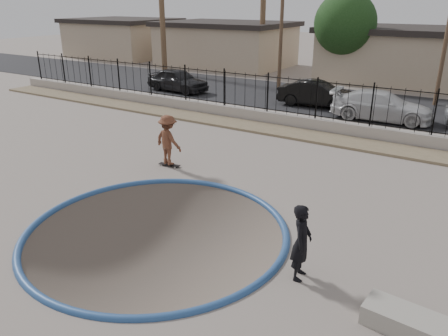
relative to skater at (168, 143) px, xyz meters
name	(u,v)px	position (x,y,z in m)	size (l,w,h in m)	color
ground	(325,143)	(2.80, 9.00, -2.02)	(120.00, 120.00, 2.20)	gray
bowl_pit	(157,232)	(2.80, -4.00, -0.92)	(6.84, 6.84, 1.80)	#52483E
coping_ring	(157,232)	(2.80, -4.00, -0.92)	(7.04, 7.04, 0.20)	navy
rock_strip	(305,135)	(2.80, 6.20, -0.86)	(42.00, 1.60, 0.11)	#867358
retaining_wall	(315,124)	(2.80, 7.30, -0.62)	(42.00, 0.45, 0.60)	#A2988E
fence	(316,99)	(2.80, 7.30, 0.58)	(40.00, 0.04, 1.80)	black
street	(356,103)	(2.80, 14.00, -0.90)	(90.00, 8.00, 0.04)	black
house_west_far	(123,37)	(-25.20, 23.50, 1.06)	(10.60, 8.60, 3.90)	tan
house_west	(226,44)	(-12.20, 23.50, 1.06)	(11.60, 8.60, 3.90)	tan
house_center	(396,54)	(2.80, 23.50, 1.06)	(10.60, 8.60, 3.90)	tan
utility_pole_left	(282,17)	(-3.20, 16.00, 3.78)	(1.70, 0.24, 9.00)	#473323
street_tree_left	(345,23)	(-0.20, 20.00, 3.27)	(4.32, 4.32, 6.36)	#473323
skater	(168,143)	(0.00, 0.00, 0.00)	(1.19, 0.68, 1.83)	brown
skateboard	(169,165)	(0.00, 0.00, -0.86)	(0.86, 0.33, 0.07)	black
videographer	(301,242)	(6.80, -3.86, -0.04)	(0.64, 0.42, 1.76)	black
concrete_ledge	(408,322)	(9.18, -4.39, -0.72)	(1.60, 0.70, 0.40)	gray
car_a	(178,80)	(-8.32, 11.23, -0.13)	(1.76, 4.38, 1.49)	black
car_b	(317,94)	(1.09, 12.00, -0.16)	(1.52, 4.36, 1.44)	black
car_c	(382,106)	(4.95, 10.84, -0.16)	(2.03, 4.98, 1.45)	silver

